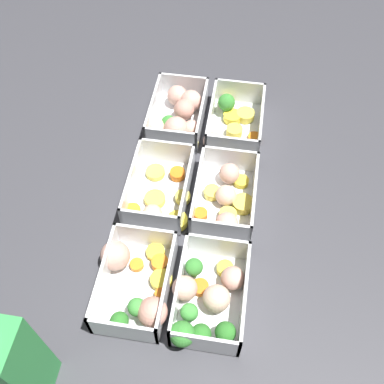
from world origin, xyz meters
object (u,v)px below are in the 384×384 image
at_px(container_far_center, 160,194).
at_px(juice_carton, 11,364).
at_px(container_near_left, 207,299).
at_px(container_near_center, 226,198).
at_px(container_near_right, 232,122).
at_px(container_far_left, 136,284).
at_px(container_far_right, 179,115).

distance_m(container_far_center, juice_carton, 0.38).
height_order(container_near_left, container_near_center, same).
distance_m(container_near_right, container_far_left, 0.40).
bearing_deg(container_near_right, container_far_left, 163.54).
bearing_deg(container_far_right, juice_carton, 167.56).
bearing_deg(container_near_right, container_far_right, 91.82).
relative_size(container_near_right, container_far_right, 1.05).
xyz_separation_m(container_far_left, container_far_center, (0.18, -0.00, -0.01)).
relative_size(container_near_right, container_far_center, 1.06).
height_order(container_near_left, container_far_right, same).
distance_m(container_near_left, container_near_center, 0.20).
distance_m(container_near_center, container_near_right, 0.19).
bearing_deg(container_near_center, container_near_left, 177.80).
xyz_separation_m(container_near_center, juice_carton, (-0.36, 0.24, 0.08)).
bearing_deg(container_near_left, container_near_center, -2.20).
relative_size(container_near_left, juice_carton, 0.88).
distance_m(container_far_center, container_far_right, 0.20).
height_order(container_near_center, container_far_right, same).
bearing_deg(container_near_center, container_near_right, 3.08).
distance_m(container_near_right, juice_carton, 0.60).
relative_size(container_near_center, container_far_left, 1.00).
bearing_deg(container_near_right, container_far_center, 151.16).
bearing_deg(container_far_left, container_far_right, -0.48).
xyz_separation_m(container_far_left, container_far_right, (0.38, -0.00, 0.00)).
bearing_deg(container_far_left, juice_carton, 144.43).
xyz_separation_m(container_far_right, juice_carton, (-0.55, 0.12, 0.07)).
relative_size(container_near_center, container_far_center, 1.01).
xyz_separation_m(container_near_left, juice_carton, (-0.16, 0.23, 0.07)).
bearing_deg(container_near_center, container_far_right, 32.44).
xyz_separation_m(container_near_center, container_far_right, (0.19, 0.12, 0.00)).
xyz_separation_m(container_far_center, container_far_right, (0.20, -0.00, 0.01)).
bearing_deg(container_far_right, container_near_center, -147.56).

